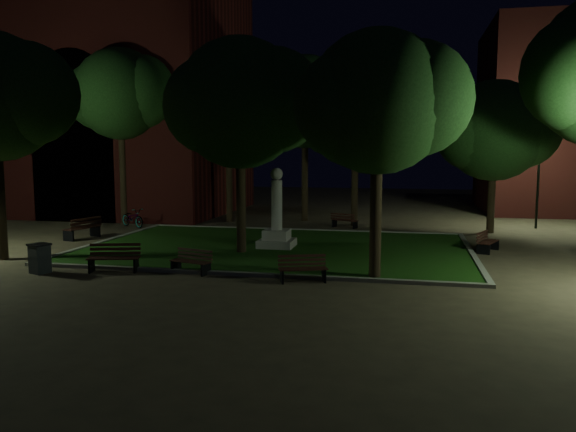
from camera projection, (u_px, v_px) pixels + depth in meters
name	position (u px, v px, depth m)	size (l,w,h in m)	color
ground	(264.00, 258.00, 20.83)	(80.00, 80.00, 0.00)	#483C2A
lawn	(277.00, 248.00, 22.77)	(15.00, 10.00, 0.08)	#1A410F
lawn_kerb	(277.00, 247.00, 22.76)	(15.40, 10.40, 0.12)	slate
monument	(277.00, 225.00, 22.66)	(1.40, 1.40, 3.20)	gray
building_main	(82.00, 98.00, 36.67)	(20.00, 12.00, 15.00)	#431310
tree_north_wl	(230.00, 100.00, 30.66)	(5.92, 4.83, 9.15)	black
tree_north_er	(358.00, 115.00, 29.15)	(6.65, 5.43, 8.50)	black
tree_ne	(497.00, 131.00, 26.59)	(5.89, 4.80, 7.31)	black
tree_se	(381.00, 102.00, 16.74)	(5.33, 4.35, 7.57)	black
tree_nw	(122.00, 94.00, 29.85)	(5.97, 4.88, 9.39)	black
tree_far_north	(307.00, 102.00, 31.01)	(6.29, 5.14, 9.21)	black
tree_extra	(243.00, 103.00, 20.94)	(6.03, 4.92, 8.18)	black
lamppost_nw	(145.00, 167.00, 33.73)	(1.18, 0.28, 4.22)	black
lamppost_ne	(539.00, 165.00, 28.34)	(1.18, 0.28, 4.69)	black
bench_near_left	(192.00, 262.00, 18.21)	(1.47, 0.86, 0.76)	black
bench_near_right	(303.00, 269.00, 16.99)	(1.55, 0.97, 0.81)	black
bench_west_near	(114.00, 259.00, 18.43)	(1.74, 0.99, 0.91)	black
bench_left_side	(83.00, 229.00, 25.24)	(1.04, 1.87, 0.97)	black
bench_right_side	(487.00, 242.00, 22.00)	(1.03, 1.54, 0.80)	black
bench_far_side	(344.00, 221.00, 28.88)	(1.47, 0.96, 0.76)	black
trash_bin	(40.00, 258.00, 18.17)	(0.73, 0.73, 0.97)	black
bicycle	(133.00, 218.00, 29.18)	(0.65, 1.86, 0.97)	black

